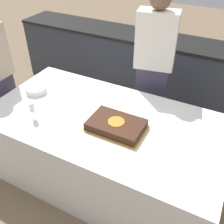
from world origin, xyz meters
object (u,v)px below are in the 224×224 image
(cake, at_px, (116,125))
(plate_stack, at_px, (36,90))
(wine_glass, at_px, (32,108))
(person_cutting_cake, at_px, (153,71))

(cake, xyz_separation_m, plate_stack, (-0.99, 0.13, -0.01))
(wine_glass, height_order, person_cutting_cake, person_cutting_cake)
(plate_stack, height_order, wine_glass, wine_glass)
(cake, height_order, wine_glass, wine_glass)
(wine_glass, distance_m, person_cutting_cake, 1.29)
(cake, bearing_deg, plate_stack, 172.29)
(person_cutting_cake, bearing_deg, plate_stack, 25.45)
(plate_stack, bearing_deg, person_cutting_cake, 36.41)
(plate_stack, distance_m, person_cutting_cake, 1.23)
(cake, relative_size, wine_glass, 3.01)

